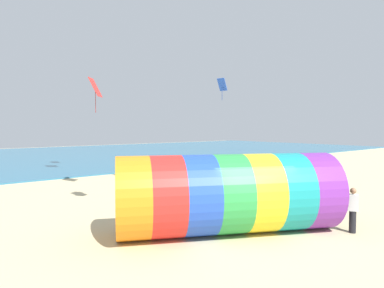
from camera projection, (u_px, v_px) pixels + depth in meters
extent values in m
plane|color=#CCBA8C|center=(247.00, 237.00, 11.92)|extent=(120.00, 120.00, 0.00)
cube|color=teal|center=(6.00, 159.00, 40.74)|extent=(120.00, 40.00, 0.10)
cylinder|color=orange|center=(133.00, 198.00, 11.67)|extent=(2.34, 3.06, 2.86)
cylinder|color=red|center=(166.00, 196.00, 11.90)|extent=(2.34, 3.06, 2.86)
cylinder|color=blue|center=(197.00, 195.00, 12.14)|extent=(2.34, 3.06, 2.86)
cylinder|color=green|center=(227.00, 194.00, 12.37)|extent=(2.34, 3.06, 2.86)
cylinder|color=yellow|center=(257.00, 192.00, 12.60)|extent=(2.34, 3.06, 2.86)
cylinder|color=teal|center=(285.00, 191.00, 12.83)|extent=(2.34, 3.06, 2.86)
cylinder|color=purple|center=(312.00, 190.00, 13.07)|extent=(2.34, 3.06, 2.86)
cylinder|color=black|center=(326.00, 189.00, 13.19)|extent=(1.29, 2.35, 2.63)
cylinder|color=black|center=(353.00, 222.00, 12.41)|extent=(0.24, 0.24, 0.81)
cube|color=white|center=(353.00, 203.00, 12.37)|extent=(0.37, 0.42, 0.60)
sphere|color=#9E7051|center=(353.00, 191.00, 12.35)|extent=(0.22, 0.22, 0.22)
cube|color=blue|center=(222.00, 84.00, 22.92)|extent=(0.47, 0.65, 0.81)
cylinder|color=navy|center=(222.00, 94.00, 22.95)|extent=(0.03, 0.03, 0.88)
cube|color=red|center=(95.00, 87.00, 20.49)|extent=(1.04, 1.06, 1.15)
cylinder|color=maroon|center=(96.00, 102.00, 20.53)|extent=(0.03, 0.03, 1.28)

